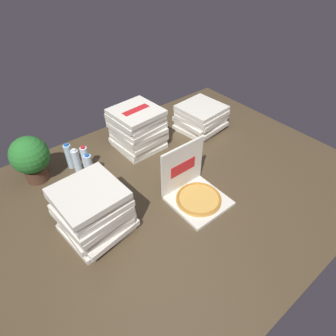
# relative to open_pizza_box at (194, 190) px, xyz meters

# --- Properties ---
(ground_plane) EXTENTS (3.20, 2.40, 0.02)m
(ground_plane) POSITION_rel_open_pizza_box_xyz_m (-0.04, 0.20, -0.09)
(ground_plane) COLOR #4C3D28
(open_pizza_box) EXTENTS (0.42, 0.43, 0.44)m
(open_pizza_box) POSITION_rel_open_pizza_box_xyz_m (0.00, 0.00, 0.00)
(open_pizza_box) COLOR silver
(open_pizza_box) RESTS_ON ground_plane
(pizza_stack_left_mid) EXTENTS (0.46, 0.47, 0.41)m
(pizza_stack_left_mid) POSITION_rel_open_pizza_box_xyz_m (0.06, 0.87, 0.12)
(pizza_stack_left_mid) COLOR silver
(pizza_stack_left_mid) RESTS_ON ground_plane
(pizza_stack_left_near) EXTENTS (0.49, 0.48, 0.41)m
(pizza_stack_left_near) POSITION_rel_open_pizza_box_xyz_m (-0.76, 0.21, 0.12)
(pizza_stack_left_near) COLOR silver
(pizza_stack_left_near) RESTS_ON ground_plane
(pizza_stack_right_mid) EXTENTS (0.48, 0.49, 0.27)m
(pizza_stack_right_mid) POSITION_rel_open_pizza_box_xyz_m (0.76, 0.72, 0.05)
(pizza_stack_right_mid) COLOR silver
(pizza_stack_right_mid) RESTS_ON ground_plane
(water_bottle_0) EXTENTS (0.07, 0.07, 0.25)m
(water_bottle_0) POSITION_rel_open_pizza_box_xyz_m (-0.60, 1.00, 0.04)
(water_bottle_0) COLOR silver
(water_bottle_0) RESTS_ON ground_plane
(water_bottle_1) EXTENTS (0.07, 0.07, 0.25)m
(water_bottle_1) POSITION_rel_open_pizza_box_xyz_m (-0.51, 0.87, 0.04)
(water_bottle_1) COLOR silver
(water_bottle_1) RESTS_ON ground_plane
(water_bottle_2) EXTENTS (0.07, 0.07, 0.25)m
(water_bottle_2) POSITION_rel_open_pizza_box_xyz_m (-0.59, 0.89, 0.04)
(water_bottle_2) COLOR silver
(water_bottle_2) RESTS_ON ground_plane
(water_bottle_3) EXTENTS (0.07, 0.07, 0.25)m
(water_bottle_3) POSITION_rel_open_pizza_box_xyz_m (-0.53, 0.75, 0.04)
(water_bottle_3) COLOR silver
(water_bottle_3) RESTS_ON ground_plane
(potted_plant) EXTENTS (0.32, 0.32, 0.42)m
(potted_plant) POSITION_rel_open_pizza_box_xyz_m (-0.90, 1.03, 0.16)
(potted_plant) COLOR #513323
(potted_plant) RESTS_ON ground_plane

